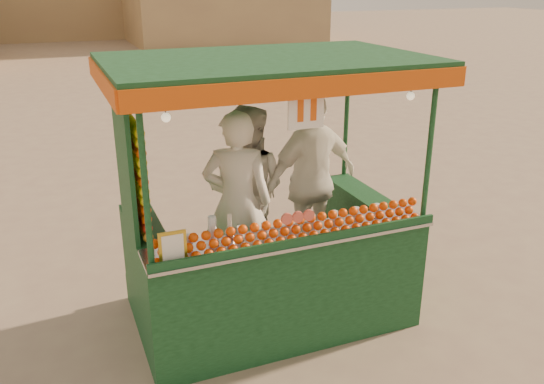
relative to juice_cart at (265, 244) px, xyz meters
name	(u,v)px	position (x,y,z in m)	size (l,w,h in m)	color
ground	(276,318)	(0.10, -0.01, -0.78)	(90.00, 90.00, 0.00)	#756054
juice_cart	(265,244)	(0.00, 0.00, 0.00)	(2.64, 1.71, 2.40)	#0E3315
vendor_left	(237,203)	(-0.18, 0.22, 0.34)	(0.72, 0.60, 1.68)	white
vendor_middle	(246,191)	(0.00, 0.50, 0.33)	(1.02, 0.98, 1.66)	beige
vendor_right	(312,180)	(0.65, 0.41, 0.39)	(1.11, 0.65, 1.78)	white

